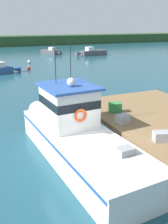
{
  "coord_description": "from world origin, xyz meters",
  "views": [
    {
      "loc": [
        -3.6,
        -9.15,
        5.44
      ],
      "look_at": [
        1.2,
        1.69,
        1.4
      ],
      "focal_mm": 41.74,
      "sensor_mm": 36.0,
      "label": 1
    }
  ],
  "objects_px": {
    "main_fishing_boat": "(75,134)",
    "mooring_buoy_outer": "(29,62)",
    "crate_single_far": "(123,119)",
    "moored_boat_far_left": "(92,53)",
    "moored_boat_near_channel": "(51,52)",
    "crate_stack_mid_dock": "(115,107)",
    "crate_single_by_cleat": "(161,136)",
    "mooring_buoy_inshore": "(29,68)"
  },
  "relations": [
    {
      "from": "main_fishing_boat",
      "to": "mooring_buoy_outer",
      "type": "relative_size",
      "value": 22.01
    },
    {
      "from": "crate_single_far",
      "to": "moored_boat_far_left",
      "type": "xyz_separation_m",
      "value": [
        14.43,
        33.52,
        -0.87
      ]
    },
    {
      "from": "crate_single_far",
      "to": "moored_boat_near_channel",
      "type": "distance_m",
      "value": 39.65
    },
    {
      "from": "main_fishing_boat",
      "to": "crate_single_far",
      "type": "height_order",
      "value": "main_fishing_boat"
    },
    {
      "from": "main_fishing_boat",
      "to": "crate_stack_mid_dock",
      "type": "height_order",
      "value": "main_fishing_boat"
    },
    {
      "from": "crate_single_far",
      "to": "moored_boat_near_channel",
      "type": "xyz_separation_m",
      "value": [
        8.5,
        38.72,
        -0.95
      ]
    },
    {
      "from": "crate_single_by_cleat",
      "to": "mooring_buoy_outer",
      "type": "distance_m",
      "value": 30.78
    },
    {
      "from": "crate_stack_mid_dock",
      "to": "moored_boat_far_left",
      "type": "relative_size",
      "value": 0.1
    },
    {
      "from": "mooring_buoy_inshore",
      "to": "mooring_buoy_outer",
      "type": "distance_m",
      "value": 5.99
    },
    {
      "from": "moored_boat_near_channel",
      "to": "mooring_buoy_outer",
      "type": "height_order",
      "value": "moored_boat_near_channel"
    },
    {
      "from": "crate_stack_mid_dock",
      "to": "moored_boat_near_channel",
      "type": "distance_m",
      "value": 38.12
    },
    {
      "from": "crate_single_by_cleat",
      "to": "moored_boat_near_channel",
      "type": "xyz_separation_m",
      "value": [
        8.17,
        40.94,
        -0.95
      ]
    },
    {
      "from": "moored_boat_far_left",
      "to": "moored_boat_near_channel",
      "type": "height_order",
      "value": "moored_boat_far_left"
    },
    {
      "from": "mooring_buoy_outer",
      "to": "main_fishing_boat",
      "type": "bearing_deg",
      "value": -98.65
    },
    {
      "from": "moored_boat_far_left",
      "to": "mooring_buoy_inshore",
      "type": "distance_m",
      "value": 17.52
    },
    {
      "from": "mooring_buoy_outer",
      "to": "crate_single_far",
      "type": "bearing_deg",
      "value": -94.16
    },
    {
      "from": "crate_single_far",
      "to": "moored_boat_far_left",
      "type": "bearing_deg",
      "value": 66.72
    },
    {
      "from": "crate_single_far",
      "to": "moored_boat_near_channel",
      "type": "bearing_deg",
      "value": 77.62
    },
    {
      "from": "mooring_buoy_inshore",
      "to": "mooring_buoy_outer",
      "type": "height_order",
      "value": "mooring_buoy_inshore"
    },
    {
      "from": "crate_stack_mid_dock",
      "to": "mooring_buoy_outer",
      "type": "xyz_separation_m",
      "value": [
        1.6,
        27.01,
        -1.21
      ]
    },
    {
      "from": "moored_boat_near_channel",
      "to": "main_fishing_boat",
      "type": "bearing_deg",
      "value": -105.56
    },
    {
      "from": "crate_single_by_cleat",
      "to": "moored_boat_near_channel",
      "type": "distance_m",
      "value": 41.76
    },
    {
      "from": "main_fishing_boat",
      "to": "crate_single_by_cleat",
      "type": "height_order",
      "value": "main_fishing_boat"
    },
    {
      "from": "crate_single_by_cleat",
      "to": "mooring_buoy_inshore",
      "type": "relative_size",
      "value": 1.29
    },
    {
      "from": "moored_boat_near_channel",
      "to": "mooring_buoy_outer",
      "type": "distance_m",
      "value": 12.09
    },
    {
      "from": "moored_boat_far_left",
      "to": "crate_single_by_cleat",
      "type": "bearing_deg",
      "value": -111.52
    },
    {
      "from": "crate_single_far",
      "to": "mooring_buoy_outer",
      "type": "xyz_separation_m",
      "value": [
        2.07,
        28.49,
        -1.17
      ]
    },
    {
      "from": "moored_boat_far_left",
      "to": "mooring_buoy_outer",
      "type": "distance_m",
      "value": 13.35
    },
    {
      "from": "crate_single_far",
      "to": "mooring_buoy_outer",
      "type": "distance_m",
      "value": 28.59
    },
    {
      "from": "crate_single_by_cleat",
      "to": "mooring_buoy_outer",
      "type": "height_order",
      "value": "crate_single_by_cleat"
    },
    {
      "from": "crate_single_by_cleat",
      "to": "mooring_buoy_inshore",
      "type": "xyz_separation_m",
      "value": [
        0.35,
        24.88,
        -1.15
      ]
    },
    {
      "from": "main_fishing_boat",
      "to": "moored_boat_near_channel",
      "type": "height_order",
      "value": "main_fishing_boat"
    },
    {
      "from": "crate_stack_mid_dock",
      "to": "mooring_buoy_inshore",
      "type": "distance_m",
      "value": 21.22
    },
    {
      "from": "crate_single_far",
      "to": "moored_boat_far_left",
      "type": "distance_m",
      "value": 36.51
    },
    {
      "from": "crate_single_by_cleat",
      "to": "mooring_buoy_inshore",
      "type": "bearing_deg",
      "value": 89.19
    },
    {
      "from": "crate_stack_mid_dock",
      "to": "mooring_buoy_outer",
      "type": "relative_size",
      "value": 1.33
    },
    {
      "from": "crate_single_by_cleat",
      "to": "crate_single_far",
      "type": "distance_m",
      "value": 2.25
    },
    {
      "from": "crate_single_far",
      "to": "moored_boat_near_channel",
      "type": "height_order",
      "value": "crate_single_far"
    },
    {
      "from": "crate_single_by_cleat",
      "to": "moored_boat_far_left",
      "type": "xyz_separation_m",
      "value": [
        14.09,
        35.74,
        -0.86
      ]
    },
    {
      "from": "crate_single_far",
      "to": "mooring_buoy_inshore",
      "type": "height_order",
      "value": "crate_single_far"
    },
    {
      "from": "main_fishing_boat",
      "to": "crate_single_far",
      "type": "relative_size",
      "value": 16.5
    },
    {
      "from": "crate_single_far",
      "to": "moored_boat_far_left",
      "type": "relative_size",
      "value": 0.1
    }
  ]
}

